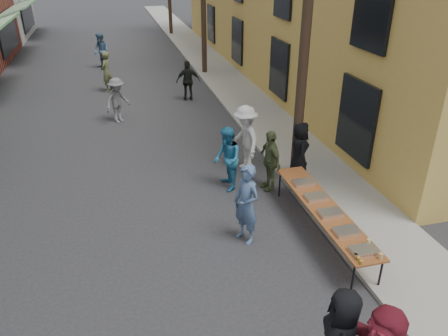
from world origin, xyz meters
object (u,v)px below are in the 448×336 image
catering_tray_sausage (364,251)px  server (299,150)px  serving_table (324,209)px  guest_front_c (227,159)px  utility_pole_near (307,12)px

catering_tray_sausage → server: (0.55, 4.31, 0.12)m
serving_table → guest_front_c: 3.06m
guest_front_c → catering_tray_sausage: bearing=20.2°
serving_table → guest_front_c: bearing=119.5°
serving_table → utility_pole_near: bearing=79.7°
serving_table → server: bearing=78.3°
catering_tray_sausage → guest_front_c: (-1.50, 4.31, 0.09)m
utility_pole_near → catering_tray_sausage: size_ratio=18.00×
serving_table → server: size_ratio=2.48×
catering_tray_sausage → guest_front_c: bearing=109.2°
catering_tray_sausage → server: size_ratio=0.31×
serving_table → guest_front_c: (-1.50, 2.66, 0.16)m
serving_table → catering_tray_sausage: 1.65m
utility_pole_near → server: 3.59m
catering_tray_sausage → utility_pole_near: bearing=83.5°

